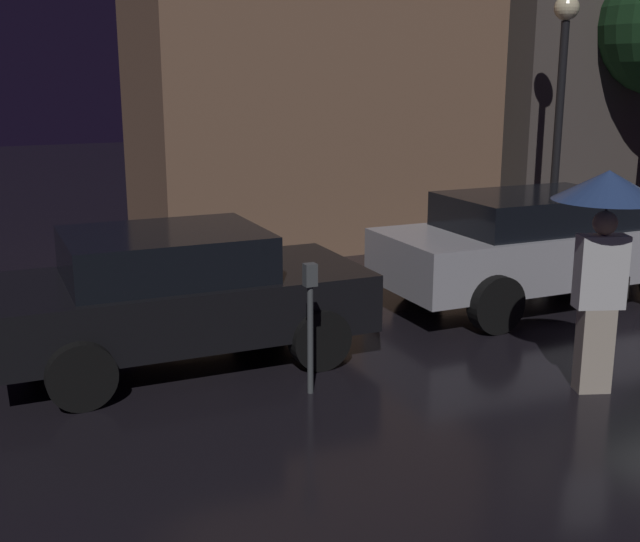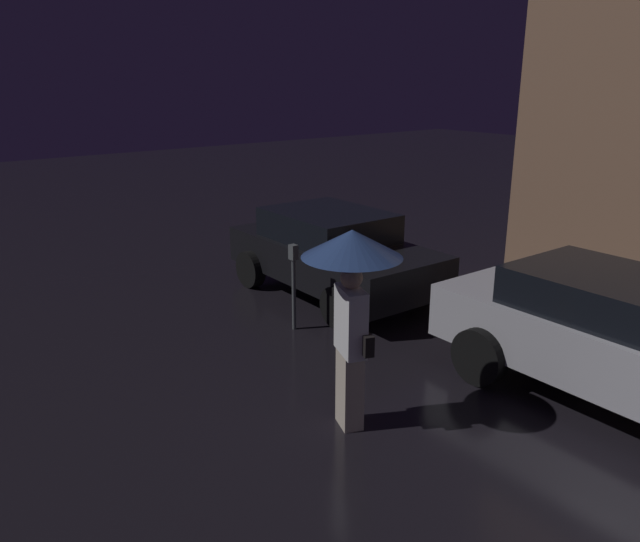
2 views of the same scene
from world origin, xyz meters
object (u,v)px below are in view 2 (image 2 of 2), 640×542
parking_meter (294,278)px  parked_car_black (332,251)px  parked_car_silver (629,340)px  pedestrian_with_umbrella (352,278)px

parking_meter → parked_car_black: bearing=121.2°
parked_car_black → parked_car_silver: bearing=3.2°
parked_car_silver → pedestrian_with_umbrella: pedestrian_with_umbrella is taller
parked_car_silver → parking_meter: size_ratio=3.47×
pedestrian_with_umbrella → parking_meter: bearing=177.5°
parked_car_black → pedestrian_with_umbrella: size_ratio=1.83×
parked_car_black → pedestrian_with_umbrella: 4.44m
parked_car_silver → parking_meter: bearing=-157.3°
parked_car_black → parking_meter: bearing=-57.2°
parked_car_silver → parked_car_black: bearing=-177.1°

